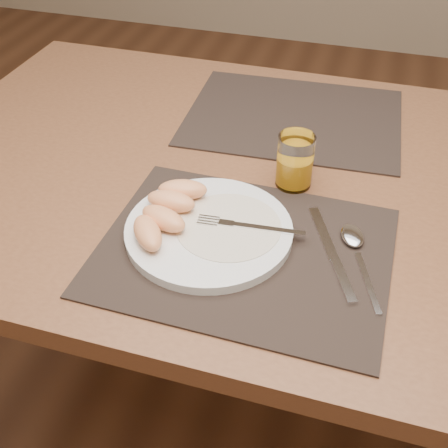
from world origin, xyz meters
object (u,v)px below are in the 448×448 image
placemat_far (293,117)px  spoon (354,242)px  table (263,208)px  plate (209,230)px  placemat_near (244,251)px  juice_glass (295,163)px  fork (241,225)px  knife (335,260)px

placemat_far → spoon: bearing=-65.5°
table → plate: 0.23m
placemat_far → placemat_near: bearing=-88.8°
placemat_far → juice_glass: size_ratio=4.60×
fork → knife: bearing=-7.6°
placemat_far → table: bearing=-92.7°
knife → juice_glass: size_ratio=2.12×
table → placemat_far: placemat_far is taller
placemat_far → knife: (0.15, -0.42, 0.00)m
fork → spoon: size_ratio=0.94×
plate → knife: bearing=-1.3°
juice_glass → placemat_far: bearing=100.9°
placemat_far → fork: fork is taller
fork → knife: (0.15, -0.02, -0.02)m
placemat_near → knife: 0.14m
fork → placemat_near: bearing=-66.6°
knife → fork: bearing=172.4°
placemat_far → juice_glass: 0.25m
table → placemat_near: bearing=-84.9°
fork → table: bearing=91.3°
table → juice_glass: bearing=-22.1°
table → fork: size_ratio=7.99×
plate → knife: 0.20m
spoon → juice_glass: size_ratio=1.91×
knife → plate: bearing=178.7°
knife → table: bearing=127.7°
knife → spoon: bearing=62.5°
spoon → juice_glass: 0.19m
table → spoon: 0.26m
placemat_near → fork: fork is taller
placemat_far → juice_glass: bearing=-79.1°
knife → placemat_near: bearing=-173.8°
table → fork: bearing=-88.7°
plate → table: bearing=77.3°
spoon → plate: bearing=-169.6°
plate → spoon: (0.23, 0.04, -0.00)m
table → placemat_near: 0.24m
knife → spoon: size_ratio=1.11×
table → plate: plate is taller
placemat_far → knife: knife is taller
fork → juice_glass: size_ratio=1.79×
placemat_near → juice_glass: juice_glass is taller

